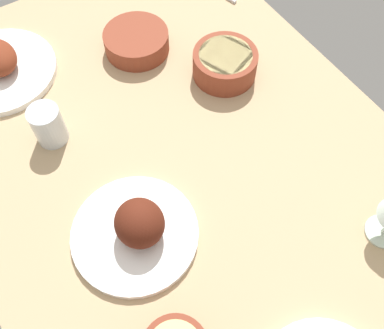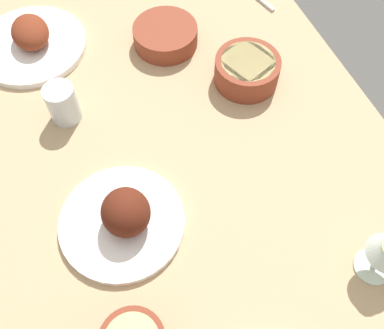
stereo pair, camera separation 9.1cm
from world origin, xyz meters
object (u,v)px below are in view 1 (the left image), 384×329
object	(u,v)px
bowl_soup	(136,41)
water_tumbler	(48,125)
plate_near_viewer	(137,229)
bowl_pasta	(225,63)

from	to	relation	value
bowl_soup	water_tumbler	size ratio (longest dim) A/B	1.75
plate_near_viewer	bowl_pasta	world-z (taller)	plate_near_viewer
plate_near_viewer	water_tumbler	bearing A→B (deg)	8.68
plate_near_viewer	bowl_pasta	bearing A→B (deg)	-56.06
plate_near_viewer	bowl_pasta	distance (cm)	45.13
plate_near_viewer	water_tumbler	size ratio (longest dim) A/B	2.68
plate_near_viewer	bowl_soup	distance (cm)	49.66
water_tumbler	bowl_soup	bearing A→B (deg)	-64.55
water_tumbler	bowl_pasta	bearing A→B (deg)	-96.55
bowl_soup	water_tumbler	distance (cm)	31.55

